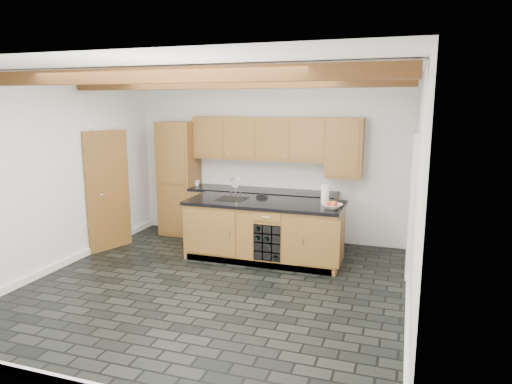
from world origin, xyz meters
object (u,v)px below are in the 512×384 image
paper_towel (325,194)px  island (265,230)px  fruit_bowl (332,206)px  kitchen_scale (262,196)px

paper_towel → island: bearing=-167.4°
fruit_bowl → paper_towel: 0.41m
island → paper_towel: 1.11m
island → kitchen_scale: bearing=117.4°
kitchen_scale → paper_towel: (1.03, -0.05, 0.11)m
island → paper_towel: size_ratio=9.10×
kitchen_scale → fruit_bowl: fruit_bowl is taller
island → fruit_bowl: (1.07, -0.16, 0.50)m
kitchen_scale → fruit_bowl: 1.27m
kitchen_scale → fruit_bowl: size_ratio=0.60×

